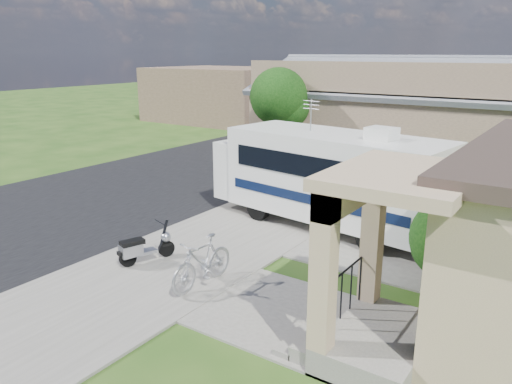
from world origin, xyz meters
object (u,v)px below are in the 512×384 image
Objects in this scene: garden_hose at (355,312)px; scooter at (143,248)px; pickup_truck at (287,140)px; van at (334,124)px; motorhome at (327,175)px; bicycle at (202,264)px; shrub at (460,236)px.

scooter is at bearing -173.67° from garden_hose.
pickup_truck is 0.90× the size of van.
motorhome is at bearing 123.00° from garden_hose.
scooter is at bearing -107.78° from motorhome.
garden_hose is at bearing 14.91° from bicycle.
scooter is 20.80m from van.
motorhome is 1.28× the size of van.
garden_hose is at bearing -122.87° from shrub.
garden_hose is (-1.41, -2.18, -1.27)m from shrub.
scooter reaches higher than garden_hose.
shrub is 1.39× the size of bicycle.
pickup_truck is (-6.65, 8.85, -0.88)m from motorhome.
motorhome is 16.69m from van.
shrub reaches higher than pickup_truck.
van is (-4.57, 20.29, 0.41)m from scooter.
garden_hose is (2.97, -4.57, -1.53)m from motorhome.
shrub is at bearing 33.81° from bicycle.
motorhome reaches higher than van.
van is 14.67× the size of garden_hose.
pickup_truck is at bearing 134.48° from shrub.
shrub is 5.68m from bicycle.
shrub is 2.90m from garden_hose.
bicycle reaches higher than scooter.
bicycle is (-0.41, -5.34, -1.05)m from motorhome.
shrub reaches higher than garden_hose.
pickup_truck reaches higher than garden_hose.
shrub is 20.90m from van.
bicycle is at bearing 14.17° from scooter.
garden_hose is (9.62, -13.42, -0.65)m from pickup_truck.
bicycle is (2.07, -0.16, 0.12)m from scooter.
scooter is at bearing 177.89° from bicycle.
motorhome is at bearing 82.98° from scooter.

